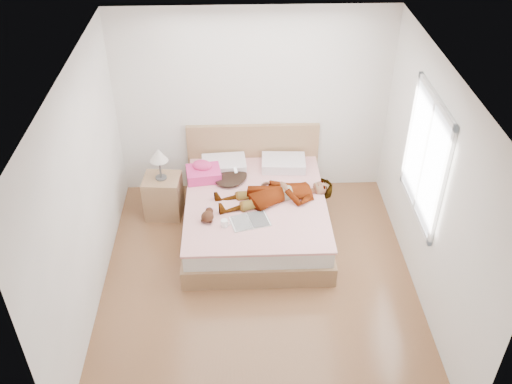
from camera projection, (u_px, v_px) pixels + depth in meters
ground at (259, 284)px, 6.62m from camera, size 4.00×4.00×0.00m
woman at (276, 191)px, 7.06m from camera, size 1.61×0.90×0.21m
hair at (230, 176)px, 7.45m from camera, size 0.56×0.63×0.08m
phone at (236, 170)px, 7.34m from camera, size 0.06×0.09×0.05m
room_shell at (425, 158)px, 6.04m from camera, size 4.00×4.00×4.00m
bed at (255, 210)px, 7.30m from camera, size 1.80×2.08×1.00m
towel at (203, 172)px, 7.43m from camera, size 0.48×0.41×0.23m
magazine at (250, 221)px, 6.73m from camera, size 0.51×0.40×0.03m
coffee_mug at (225, 223)px, 6.64m from camera, size 0.12×0.10×0.09m
plush_toy at (208, 216)px, 6.72m from camera, size 0.18×0.24×0.13m
nightstand at (163, 193)px, 7.50m from camera, size 0.50×0.46×1.01m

